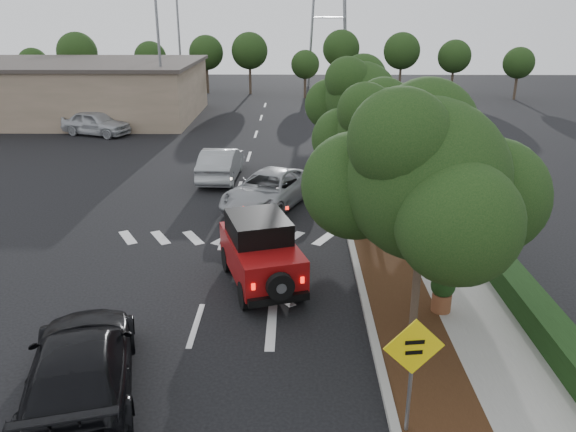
{
  "coord_description": "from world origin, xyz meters",
  "views": [
    {
      "loc": [
        2.6,
        -12.87,
        7.86
      ],
      "look_at": [
        2.4,
        3.0,
        1.98
      ],
      "focal_mm": 35.0,
      "sensor_mm": 36.0,
      "label": 1
    }
  ],
  "objects_px": {
    "silver_suv_ahead": "(269,190)",
    "speed_hump_sign": "(413,361)",
    "red_jeep": "(259,250)",
    "black_suv_oncoming": "(81,366)"
  },
  "relations": [
    {
      "from": "black_suv_oncoming",
      "to": "speed_hump_sign",
      "type": "xyz_separation_m",
      "value": [
        6.7,
        -1.09,
        0.95
      ]
    },
    {
      "from": "silver_suv_ahead",
      "to": "speed_hump_sign",
      "type": "xyz_separation_m",
      "value": [
        3.28,
        -13.52,
        0.98
      ]
    },
    {
      "from": "silver_suv_ahead",
      "to": "black_suv_oncoming",
      "type": "height_order",
      "value": "black_suv_oncoming"
    },
    {
      "from": "red_jeep",
      "to": "black_suv_oncoming",
      "type": "bearing_deg",
      "value": -139.7
    },
    {
      "from": "black_suv_oncoming",
      "to": "red_jeep",
      "type": "bearing_deg",
      "value": -137.1
    },
    {
      "from": "black_suv_oncoming",
      "to": "speed_hump_sign",
      "type": "relative_size",
      "value": 2.13
    },
    {
      "from": "silver_suv_ahead",
      "to": "speed_hump_sign",
      "type": "bearing_deg",
      "value": -52.92
    },
    {
      "from": "red_jeep",
      "to": "silver_suv_ahead",
      "type": "relative_size",
      "value": 0.8
    },
    {
      "from": "red_jeep",
      "to": "silver_suv_ahead",
      "type": "xyz_separation_m",
      "value": [
        -0.03,
        6.95,
        -0.32
      ]
    },
    {
      "from": "red_jeep",
      "to": "speed_hump_sign",
      "type": "xyz_separation_m",
      "value": [
        3.25,
        -6.57,
        0.66
      ]
    }
  ]
}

